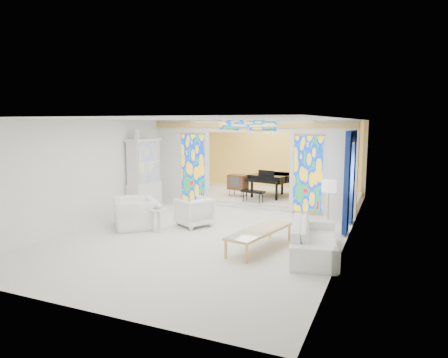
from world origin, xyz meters
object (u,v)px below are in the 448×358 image
at_px(china_cabinet, 144,175).
at_px(armchair_right, 194,212).
at_px(sofa, 314,238).
at_px(coffee_table, 260,231).
at_px(tv_console, 238,182).
at_px(armchair_left, 135,213).
at_px(grand_piano, 277,178).

distance_m(china_cabinet, armchair_right, 2.98).
bearing_deg(china_cabinet, sofa, -21.95).
height_order(coffee_table, tv_console, tv_console).
relative_size(armchair_right, coffee_table, 0.41).
bearing_deg(china_cabinet, tv_console, 47.92).
bearing_deg(china_cabinet, armchair_left, -61.93).
height_order(sofa, tv_console, tv_console).
distance_m(armchair_right, grand_piano, 4.63).
height_order(china_cabinet, tv_console, china_cabinet).
bearing_deg(sofa, tv_console, 25.98).
bearing_deg(tv_console, grand_piano, 33.52).
bearing_deg(sofa, grand_piano, 12.73).
bearing_deg(armchair_right, coffee_table, 90.56).
xyz_separation_m(armchair_left, sofa, (5.04, -0.38, -0.04)).
relative_size(armchair_right, sofa, 0.36).
height_order(armchair_right, grand_piano, grand_piano).
height_order(china_cabinet, grand_piano, china_cabinet).
height_order(china_cabinet, coffee_table, china_cabinet).
xyz_separation_m(china_cabinet, sofa, (6.17, -2.48, -0.80)).
height_order(armchair_right, sofa, armchair_right).
height_order(armchair_left, grand_piano, grand_piano).
height_order(grand_piano, tv_console, grand_piano).
bearing_deg(grand_piano, armchair_left, -103.42).
distance_m(armchair_right, sofa, 3.79).
relative_size(china_cabinet, grand_piano, 1.02).
bearing_deg(sofa, armchair_left, 75.01).
height_order(china_cabinet, armchair_left, china_cabinet).
bearing_deg(armchair_left, armchair_right, 75.00).
bearing_deg(tv_console, armchair_left, -91.87).
bearing_deg(grand_piano, sofa, -53.54).
relative_size(china_cabinet, tv_console, 3.40).
bearing_deg(armchair_left, grand_piano, 109.93).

